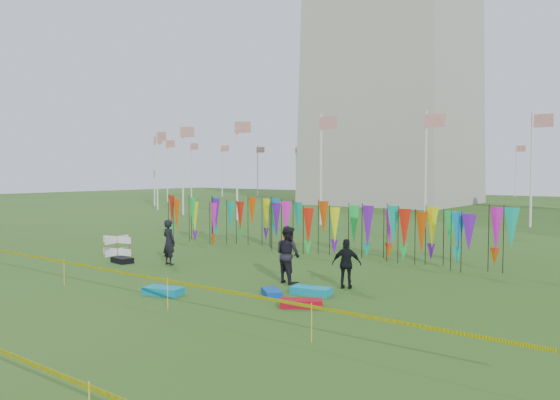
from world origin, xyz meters
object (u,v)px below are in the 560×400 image
Objects in this scene: person_left at (169,242)px; person_mid at (288,254)px; person_right at (347,264)px; kite_bag_turquoise at (163,291)px; kite_bag_black at (122,260)px; box_kite at (117,246)px; kite_bag_teal at (311,291)px; kite_bag_blue at (272,293)px; kite_bag_red at (301,303)px.

person_mid is (6.06, 0.05, 0.05)m from person_left.
kite_bag_turquoise is at bearing 23.55° from person_right.
person_right is 5.95m from kite_bag_turquoise.
person_left is 1.91× the size of kite_bag_black.
box_kite is 9.89m from person_mid.
kite_bag_teal is (-0.44, -1.43, -0.70)m from person_right.
person_left is at bearing 164.74° from kite_bag_blue.
box_kite is at bearing 149.38° from kite_bag_black.
kite_bag_teal reaches higher than kite_bag_black.
box_kite is 11.60m from kite_bag_teal.
person_left is at bearing 23.93° from kite_bag_black.
person_right is at bearing 1.05° from box_kite.
kite_bag_turquoise is at bearing -27.13° from box_kite.
kite_bag_black reaches higher than kite_bag_blue.
person_left is 1.99× the size of kite_bag_blue.
kite_bag_turquoise is 3.40m from kite_bag_blue.
kite_bag_red is 1.61m from kite_bag_teal.
kite_bag_turquoise is (4.06, -3.81, -0.82)m from person_left.
person_left is 7.15m from kite_bag_blue.
person_right reaches higher than kite_bag_red.
kite_bag_blue is 8.87m from kite_bag_black.
kite_bag_blue is 0.79× the size of kite_bag_red.
person_right is 1.65m from kite_bag_teal.
person_left is 0.95× the size of person_mid.
box_kite is 11.98m from person_right.
kite_bag_turquoise is 0.97× the size of kite_bag_teal.
kite_bag_turquoise is (-2.00, -3.86, -0.87)m from person_mid.
kite_bag_turquoise is (-4.10, -4.25, -0.70)m from person_right.
person_mid is 4.43m from kite_bag_turquoise.
person_mid reaches higher than kite_bag_teal.
person_left reaches higher than kite_bag_teal.
kite_bag_turquoise is (7.87, -4.03, -0.33)m from box_kite.
person_right is 1.37× the size of kite_bag_red.
person_mid is 2.01× the size of kite_bag_black.
person_mid is at bearing -172.61° from person_left.
box_kite reaches higher than kite_bag_teal.
person_right is (11.98, 0.22, 0.37)m from box_kite.
kite_bag_teal is (1.67, -1.03, -0.87)m from person_mid.
box_kite is 0.75× the size of kite_bag_red.
person_left is at bearing 163.70° from kite_bag_red.
box_kite is 0.73× the size of kite_bag_teal.
person_mid is at bearing -1.01° from box_kite.
box_kite is at bearing 167.61° from kite_bag_red.
box_kite reaches higher than kite_bag_red.
kite_bag_teal is at bearing 45.58° from kite_bag_blue.
kite_bag_blue is 1.25m from kite_bag_teal.
kite_bag_red reaches higher than kite_bag_blue.
person_mid reaches higher than kite_bag_black.
person_left is 1.52× the size of kite_bag_teal.
person_left is 1.57× the size of kite_bag_red.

